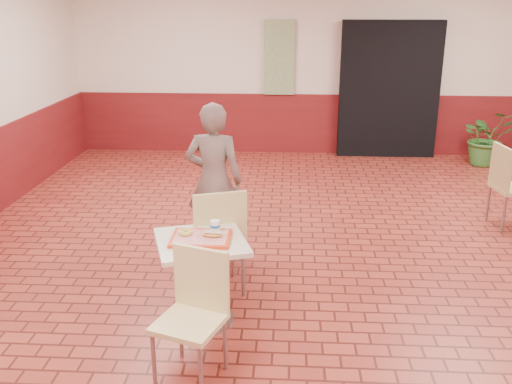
# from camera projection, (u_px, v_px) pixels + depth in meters

# --- Properties ---
(room_shell) EXTENTS (8.01, 10.01, 3.01)m
(room_shell) POSITION_uv_depth(u_px,v_px,m) (339.00, 129.00, 4.62)
(room_shell) COLOR maroon
(room_shell) RESTS_ON ground
(wainscot_band) EXTENTS (8.00, 10.00, 1.00)m
(wainscot_band) POSITION_uv_depth(u_px,v_px,m) (334.00, 242.00, 4.94)
(wainscot_band) COLOR maroon
(wainscot_band) RESTS_ON ground
(corridor_doorway) EXTENTS (1.60, 0.22, 2.20)m
(corridor_doorway) POSITION_uv_depth(u_px,v_px,m) (389.00, 90.00, 9.29)
(corridor_doorway) COLOR black
(corridor_doorway) RESTS_ON ground
(promo_poster) EXTENTS (0.50, 0.03, 1.20)m
(promo_poster) POSITION_uv_depth(u_px,v_px,m) (279.00, 58.00, 9.29)
(promo_poster) COLOR gray
(promo_poster) RESTS_ON wainscot_band
(main_table) EXTENTS (0.68, 0.68, 0.72)m
(main_table) POSITION_uv_depth(u_px,v_px,m) (202.00, 267.00, 4.52)
(main_table) COLOR beige
(main_table) RESTS_ON ground
(chair_main_front) EXTENTS (0.53, 0.53, 0.90)m
(chair_main_front) POSITION_uv_depth(u_px,v_px,m) (194.00, 308.00, 3.87)
(chair_main_front) COLOR #E1C987
(chair_main_front) RESTS_ON ground
(chair_main_back) EXTENTS (0.58, 0.58, 0.99)m
(chair_main_back) POSITION_uv_depth(u_px,v_px,m) (218.00, 236.00, 4.93)
(chair_main_back) COLOR #D0BE7D
(chair_main_back) RESTS_ON ground
(customer) EXTENTS (0.61, 0.43, 1.57)m
(customer) POSITION_uv_depth(u_px,v_px,m) (214.00, 181.00, 5.67)
(customer) COLOR #6D5A55
(customer) RESTS_ON ground
(serving_tray) EXTENTS (0.46, 0.36, 0.03)m
(serving_tray) POSITION_uv_depth(u_px,v_px,m) (201.00, 238.00, 4.44)
(serving_tray) COLOR red
(serving_tray) RESTS_ON main_table
(ring_donut) EXTENTS (0.14, 0.14, 0.03)m
(ring_donut) POSITION_uv_depth(u_px,v_px,m) (185.00, 232.00, 4.47)
(ring_donut) COLOR gold
(ring_donut) RESTS_ON serving_tray
(long_john_donut) EXTENTS (0.16, 0.08, 0.05)m
(long_john_donut) POSITION_uv_depth(u_px,v_px,m) (213.00, 234.00, 4.42)
(long_john_donut) COLOR #C68A3A
(long_john_donut) RESTS_ON serving_tray
(paper_cup) EXTENTS (0.08, 0.08, 0.10)m
(paper_cup) POSITION_uv_depth(u_px,v_px,m) (215.00, 226.00, 4.51)
(paper_cup) COLOR white
(paper_cup) RESTS_ON serving_tray
(chair_second_left) EXTENTS (0.50, 0.50, 0.96)m
(chair_second_left) POSITION_uv_depth(u_px,v_px,m) (509.00, 182.00, 6.46)
(chair_second_left) COLOR tan
(chair_second_left) RESTS_ON ground
(potted_plant) EXTENTS (0.92, 0.84, 0.88)m
(potted_plant) POSITION_uv_depth(u_px,v_px,m) (487.00, 137.00, 8.96)
(potted_plant) COLOR #35712D
(potted_plant) RESTS_ON ground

